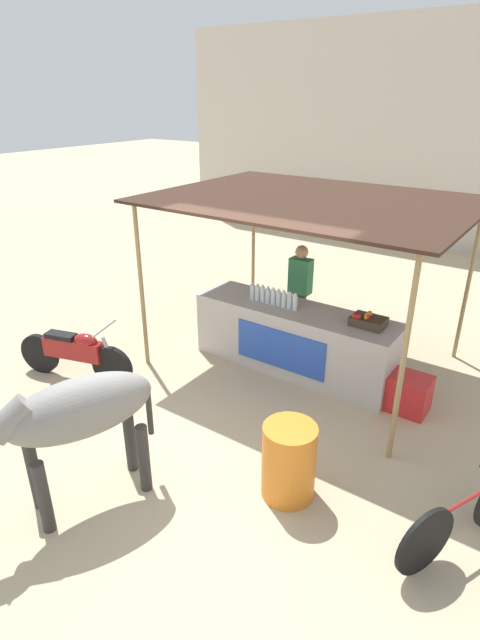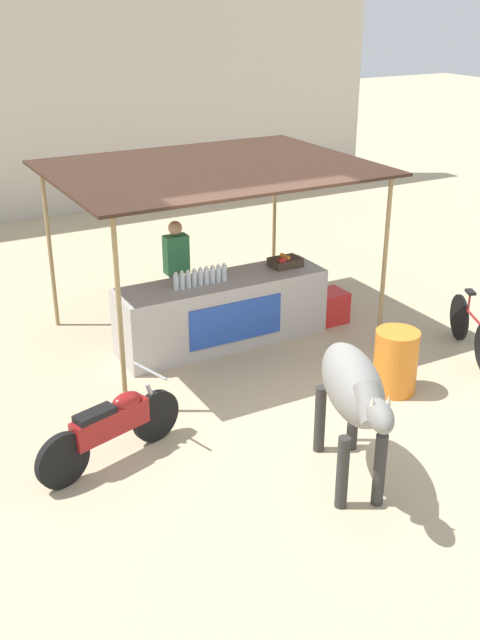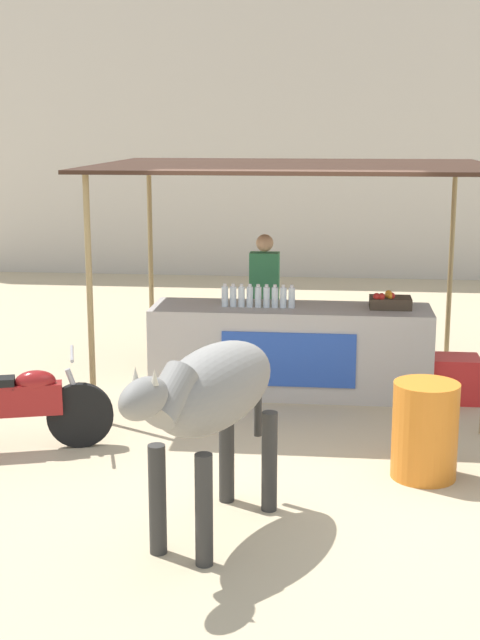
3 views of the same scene
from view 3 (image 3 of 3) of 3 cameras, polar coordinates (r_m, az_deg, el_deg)
The scene contains 11 objects.
ground_plane at distance 7.75m, azimuth 2.36°, elevation -9.40°, with size 60.00×60.00×0.00m, color tan.
building_wall_far at distance 17.27m, azimuth 4.70°, elevation 11.95°, with size 16.00×0.50×5.51m, color beige.
stall_counter at distance 9.69m, azimuth 3.24°, elevation -1.94°, with size 3.00×0.82×0.96m.
stall_awning at distance 9.71m, azimuth 3.47°, elevation 9.38°, with size 4.20×3.20×2.47m.
water_bottle_row at distance 9.54m, azimuth 1.17°, elevation 1.50°, with size 0.79×0.07×0.25m.
fruit_crate at distance 9.62m, azimuth 9.56°, elevation 1.17°, with size 0.44×0.32×0.18m.
vendor_behind_counter at distance 10.36m, azimuth 1.57°, elevation 1.11°, with size 0.34×0.22×1.65m.
cooler_box at distance 9.73m, azimuth 13.29°, elevation -3.67°, with size 0.60×0.44×0.48m, color red.
water_barrel at distance 7.56m, azimuth 11.75°, elevation -6.93°, with size 0.54×0.54×0.81m, color orange.
cow at distance 6.20m, azimuth -1.86°, elevation -4.88°, with size 1.01×1.82×1.44m.
motorcycle_parked at distance 8.22m, azimuth -14.28°, elevation -5.31°, with size 1.75×0.72×0.90m.
Camera 3 is at (0.45, -7.18, 2.87)m, focal length 50.00 mm.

